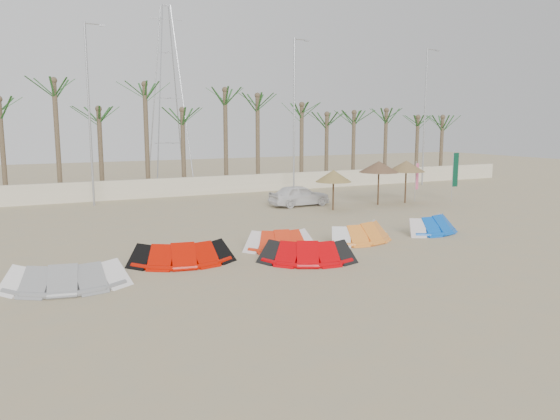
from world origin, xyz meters
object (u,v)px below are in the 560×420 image
parasol_left (333,176)px  parasol_mid (379,167)px  kite_red_mid (303,250)px  kite_red_right (278,239)px  kite_orange (358,231)px  kite_grey (64,274)px  kite_blue (429,223)px  kite_red_left (180,251)px  car (299,195)px  parasol_right (406,166)px

parasol_left → parasol_mid: parasol_mid is taller
kite_red_mid → kite_red_right: bearing=89.9°
kite_red_right → kite_orange: same height
kite_grey → kite_blue: bearing=6.1°
kite_grey → parasol_mid: 21.66m
kite_red_left → car: 14.70m
kite_red_mid → kite_orange: (3.89, 2.08, -0.00)m
parasol_left → car: size_ratio=0.62×
kite_red_right → kite_red_left: bearing=-175.2°
car → parasol_mid: bearing=-114.0°
kite_red_right → parasol_mid: parasol_mid is taller
kite_red_mid → parasol_mid: parasol_mid is taller
parasol_left → parasol_right: parasol_right is taller
kite_red_mid → kite_blue: 8.23m
kite_red_left → parasol_mid: size_ratio=1.41×
parasol_left → kite_red_right: bearing=-133.8°
kite_grey → kite_blue: 16.27m
kite_red_left → kite_blue: (12.11, 0.37, -0.00)m
parasol_mid → car: (-4.62, 1.80, -1.73)m
kite_blue → parasol_left: parasol_left is taller
kite_blue → parasol_mid: bearing=69.7°
parasol_left → car: 2.85m
parasol_right → car: bearing=164.6°
parasol_mid → car: 5.25m
kite_red_mid → kite_blue: size_ratio=1.16×
parasol_mid → kite_red_right: bearing=-143.3°
kite_red_right → kite_orange: (3.88, -0.07, 0.00)m
kite_orange → parasol_left: parasol_left is taller
kite_red_right → kite_blue: (7.93, 0.02, 0.00)m
kite_grey → car: car is taller
kite_red_right → parasol_left: size_ratio=1.33×
car → kite_red_mid: bearing=149.7°
kite_red_right → kite_orange: 3.88m
parasol_left → parasol_right: bearing=4.3°
kite_red_left → kite_blue: same height
kite_red_left → car: bearing=44.4°
kite_grey → parasol_left: size_ratio=1.64×
kite_red_mid → car: (6.32, 12.09, 0.23)m
kite_orange → parasol_left: bearing=65.8°
kite_grey → kite_blue: same height
kite_red_right → parasol_left: (7.35, 7.66, 1.59)m
kite_red_left → car: car is taller
kite_orange → parasol_right: bearing=41.7°
kite_grey → car: size_ratio=1.01×
kite_orange → parasol_right: parasol_right is taller
kite_red_mid → parasol_mid: 15.15m
kite_orange → kite_grey: bearing=-172.3°
kite_red_right → parasol_right: size_ratio=1.16×
kite_orange → parasol_right: 12.41m
kite_red_mid → parasol_left: parasol_left is taller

